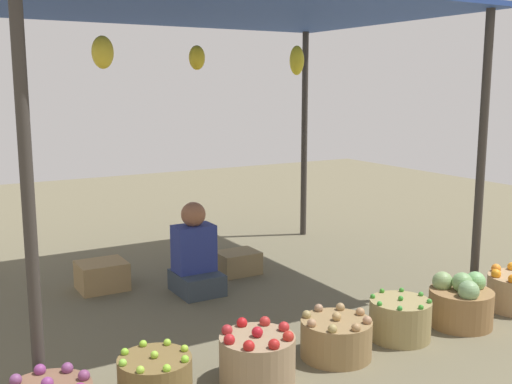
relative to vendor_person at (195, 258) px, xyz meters
name	(u,v)px	position (x,y,z in m)	size (l,w,h in m)	color
ground_plane	(219,288)	(0.22, -0.02, -0.30)	(14.00, 14.00, 0.00)	#655E47
market_stall_structure	(216,24)	(0.22, -0.02, 1.94)	(3.81, 2.82, 2.38)	#38332D
vendor_person	(195,258)	(0.00, 0.00, 0.00)	(0.36, 0.44, 0.78)	#35404B
basket_limes	(155,381)	(-0.99, -1.63, -0.15)	(0.41, 0.41, 0.32)	brown
basket_red_apples	(257,358)	(-0.36, -1.67, -0.15)	(0.46, 0.46, 0.34)	#957B5C
basket_potatoes	(336,338)	(0.26, -1.63, -0.17)	(0.47, 0.47, 0.30)	olive
basket_green_chilies	(400,319)	(0.82, -1.62, -0.16)	(0.43, 0.43, 0.31)	#948352
basket_cabbages	(461,303)	(1.38, -1.67, -0.13)	(0.46, 0.46, 0.40)	olive
wooden_crate_near_vendor	(102,276)	(-0.67, 0.47, -0.18)	(0.40, 0.35, 0.24)	#9D7E50
wooden_crate_stacked_rear	(238,262)	(0.56, 0.28, -0.19)	(0.38, 0.30, 0.21)	olive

